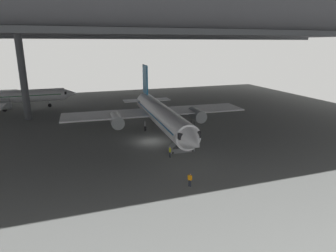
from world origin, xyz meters
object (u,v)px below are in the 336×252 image
at_px(boarding_stairs, 182,147).
at_px(airplane_distant, 12,97).
at_px(crew_worker_by_stairs, 170,151).
at_px(crew_worker_near_nose, 190,179).
at_px(airplane_main, 161,114).

distance_m(boarding_stairs, airplane_distant, 48.23).
bearing_deg(boarding_stairs, crew_worker_by_stairs, -144.37).
height_order(crew_worker_near_nose, airplane_distant, airplane_distant).
height_order(boarding_stairs, airplane_distant, airplane_distant).
height_order(airplane_main, airplane_distant, airplane_main).
height_order(crew_worker_near_nose, crew_worker_by_stairs, crew_worker_by_stairs).
height_order(airplane_main, crew_worker_by_stairs, airplane_main).
distance_m(boarding_stairs, crew_worker_near_nose, 11.15).
xyz_separation_m(crew_worker_near_nose, airplane_distant, (-24.22, 50.22, 2.20)).
bearing_deg(crew_worker_near_nose, airplane_distant, 115.75).
distance_m(crew_worker_near_nose, airplane_distant, 55.80).
relative_size(crew_worker_by_stairs, airplane_distant, 0.05).
xyz_separation_m(boarding_stairs, airplane_distant, (-27.49, 39.56, 2.36)).
bearing_deg(airplane_distant, airplane_main, -47.50).
bearing_deg(crew_worker_by_stairs, airplane_main, 78.59).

